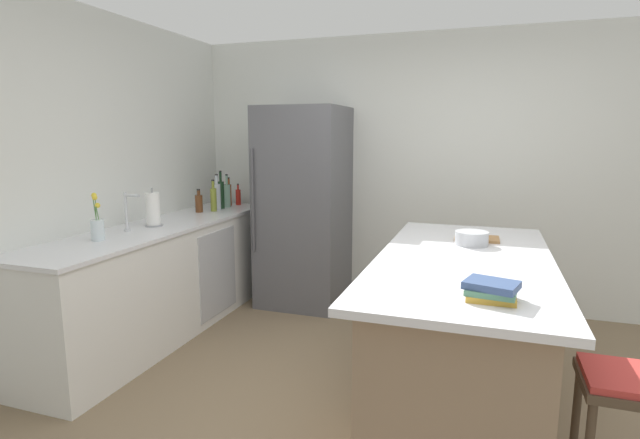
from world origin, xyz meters
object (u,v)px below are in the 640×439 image
(soda_bottle, at_px, (217,196))
(flower_vase, at_px, (97,227))
(refrigerator, at_px, (304,207))
(bar_stool, at_px, (626,403))
(mixing_bowl, at_px, (472,238))
(kitchen_island, at_px, (461,331))
(syrup_bottle, at_px, (199,203))
(olive_oil_bottle, at_px, (213,199))
(hot_sauce_bottle, at_px, (238,197))
(wine_bottle, at_px, (221,194))
(cookbook_stack, at_px, (491,290))
(sink_faucet, at_px, (127,211))
(vinegar_bottle, at_px, (229,194))
(gin_bottle, at_px, (227,195))
(paper_towel_roll, at_px, (153,210))
(cutting_board, at_px, (477,238))

(soda_bottle, bearing_deg, flower_vase, -91.73)
(refrigerator, distance_m, bar_stool, 3.22)
(mixing_bowl, bearing_deg, soda_bottle, 159.74)
(soda_bottle, bearing_deg, kitchen_island, -27.72)
(soda_bottle, xyz_separation_m, syrup_bottle, (-0.08, -0.20, -0.05))
(refrigerator, relative_size, olive_oil_bottle, 6.26)
(syrup_bottle, bearing_deg, mixing_bowl, -15.49)
(syrup_bottle, distance_m, mixing_bowl, 2.62)
(hot_sauce_bottle, bearing_deg, flower_vase, -92.38)
(flower_vase, height_order, hot_sauce_bottle, flower_vase)
(flower_vase, relative_size, wine_bottle, 0.89)
(flower_vase, relative_size, soda_bottle, 0.96)
(bar_stool, distance_m, cookbook_stack, 0.70)
(soda_bottle, bearing_deg, mixing_bowl, -20.26)
(bar_stool, bearing_deg, sink_faucet, 165.31)
(vinegar_bottle, relative_size, mixing_bowl, 1.38)
(refrigerator, xyz_separation_m, soda_bottle, (-0.84, -0.20, 0.10))
(vinegar_bottle, relative_size, cookbook_stack, 1.16)
(kitchen_island, bearing_deg, wine_bottle, 150.76)
(sink_faucet, bearing_deg, flower_vase, -86.34)
(gin_bottle, bearing_deg, olive_oil_bottle, -87.11)
(vinegar_bottle, bearing_deg, kitchen_island, -32.52)
(soda_bottle, height_order, syrup_bottle, soda_bottle)
(sink_faucet, distance_m, soda_bottle, 1.20)
(flower_vase, bearing_deg, gin_bottle, 88.31)
(sink_faucet, height_order, vinegar_bottle, sink_faucet)
(refrigerator, relative_size, mixing_bowl, 8.92)
(refrigerator, height_order, paper_towel_roll, refrigerator)
(flower_vase, relative_size, paper_towel_roll, 1.08)
(flower_vase, xyz_separation_m, soda_bottle, (0.05, 1.54, 0.04))
(gin_bottle, xyz_separation_m, cutting_board, (2.47, -0.91, -0.10))
(soda_bottle, distance_m, olive_oil_bottle, 0.10)
(paper_towel_roll, xyz_separation_m, vinegar_bottle, (0.00, 1.24, -0.01))
(wine_bottle, bearing_deg, vinegar_bottle, 96.60)
(refrigerator, bearing_deg, hot_sauce_bottle, 167.92)
(flower_vase, height_order, gin_bottle, same)
(hot_sauce_bottle, xyz_separation_m, gin_bottle, (-0.03, -0.18, 0.04))
(paper_towel_roll, height_order, hot_sauce_bottle, paper_towel_roll)
(vinegar_bottle, bearing_deg, bar_stool, -36.47)
(soda_bottle, height_order, cutting_board, soda_bottle)
(mixing_bowl, bearing_deg, syrup_bottle, 164.51)
(paper_towel_roll, relative_size, soda_bottle, 0.89)
(gin_bottle, bearing_deg, kitchen_island, -31.21)
(gin_bottle, bearing_deg, soda_bottle, -91.32)
(vinegar_bottle, height_order, cookbook_stack, vinegar_bottle)
(olive_oil_bottle, bearing_deg, cookbook_stack, -37.13)
(soda_bottle, bearing_deg, syrup_bottle, -111.31)
(mixing_bowl, bearing_deg, hot_sauce_bottle, 152.10)
(bar_stool, height_order, gin_bottle, gin_bottle)
(cutting_board, bearing_deg, mixing_bowl, -99.31)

